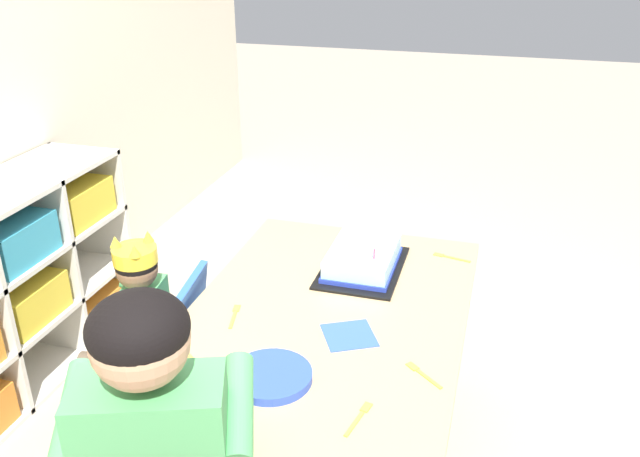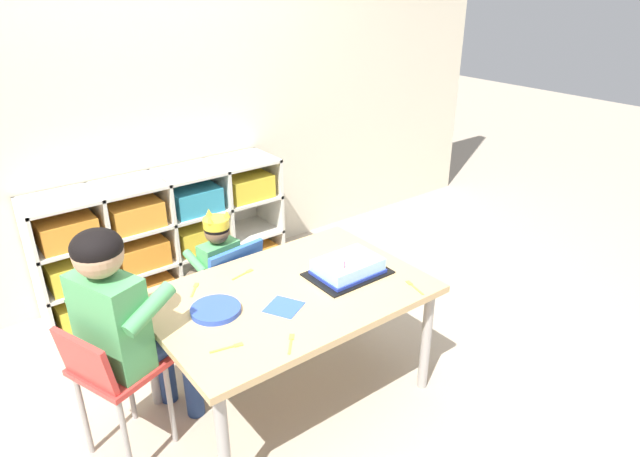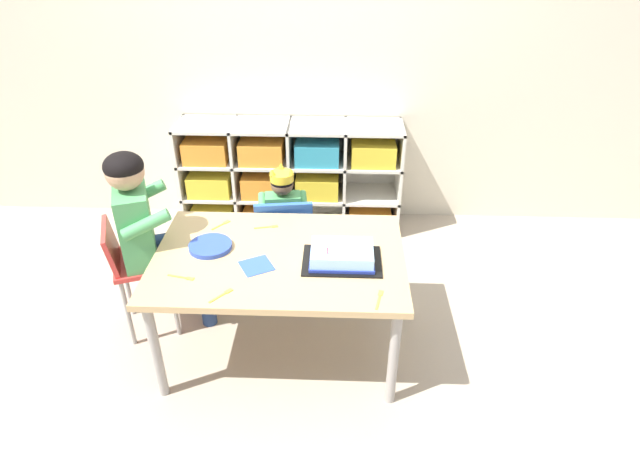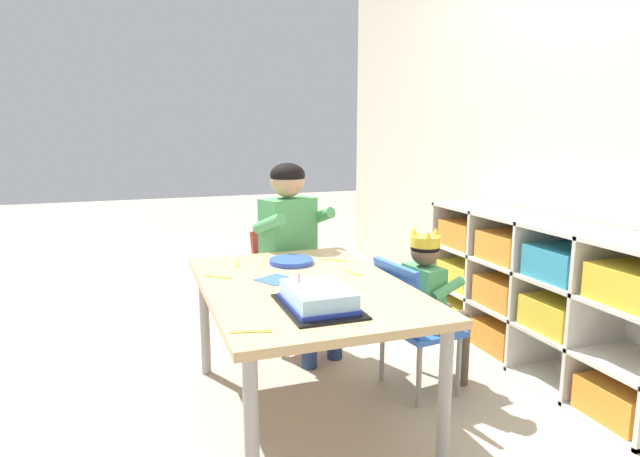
{
  "view_description": "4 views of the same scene",
  "coord_description": "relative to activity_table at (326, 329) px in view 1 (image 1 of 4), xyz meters",
  "views": [
    {
      "loc": [
        -1.66,
        -0.46,
        1.68
      ],
      "look_at": [
        0.22,
        0.08,
        0.78
      ],
      "focal_mm": 37.19,
      "sensor_mm": 36.0,
      "label": 1
    },
    {
      "loc": [
        -1.21,
        -1.81,
        1.93
      ],
      "look_at": [
        0.19,
        0.02,
        0.86
      ],
      "focal_mm": 31.07,
      "sensor_mm": 36.0,
      "label": 2
    },
    {
      "loc": [
        0.29,
        -2.16,
        2.08
      ],
      "look_at": [
        0.2,
        0.02,
        0.75
      ],
      "focal_mm": 29.86,
      "sensor_mm": 36.0,
      "label": 3
    },
    {
      "loc": [
        2.12,
        -0.67,
        1.25
      ],
      "look_at": [
        0.13,
        0.03,
        0.86
      ],
      "focal_mm": 30.27,
      "sensor_mm": 36.0,
      "label": 4
    }
  ],
  "objects": [
    {
      "name": "birthday_cake_on_tray",
      "position": [
        0.31,
        -0.04,
        0.09
      ],
      "size": [
        0.38,
        0.27,
        0.12
      ],
      "color": "black",
      "rests_on": "activity_table"
    },
    {
      "name": "fork_beside_plate_stack",
      "position": [
        0.48,
        -0.32,
        0.06
      ],
      "size": [
        0.04,
        0.13,
        0.0
      ],
      "rotation": [
        0.0,
        0.0,
        4.49
      ],
      "color": "yellow",
      "rests_on": "activity_table"
    },
    {
      "name": "fork_by_napkin",
      "position": [
        -0.09,
        0.26,
        0.06
      ],
      "size": [
        0.13,
        0.04,
        0.0
      ],
      "rotation": [
        0.0,
        0.0,
        3.36
      ],
      "color": "yellow",
      "rests_on": "activity_table"
    },
    {
      "name": "classroom_chair_blue",
      "position": [
        -0.04,
        0.54,
        -0.17
      ],
      "size": [
        0.4,
        0.36,
        0.65
      ],
      "rotation": [
        0.0,
        0.0,
        3.27
      ],
      "color": "blue",
      "rests_on": "ground"
    },
    {
      "name": "child_with_crown",
      "position": [
        -0.05,
        0.65,
        -0.05
      ],
      "size": [
        0.32,
        0.32,
        0.8
      ],
      "rotation": [
        0.0,
        0.0,
        3.27
      ],
      "color": "#4C9E5B",
      "rests_on": "ground"
    },
    {
      "name": "fork_near_cake_tray",
      "position": [
        -0.43,
        -0.2,
        0.06
      ],
      "size": [
        0.13,
        0.04,
        0.0
      ],
      "rotation": [
        0.0,
        0.0,
        2.93
      ],
      "color": "yellow",
      "rests_on": "activity_table"
    },
    {
      "name": "paper_napkin_square",
      "position": [
        -0.1,
        -0.1,
        0.06
      ],
      "size": [
        0.19,
        0.19,
        0.0
      ],
      "primitive_type": "cube",
      "rotation": [
        0.0,
        0.0,
        0.49
      ],
      "color": "#3356B7",
      "rests_on": "activity_table"
    },
    {
      "name": "paper_plate_stack",
      "position": [
        -0.35,
        0.05,
        0.07
      ],
      "size": [
        0.22,
        0.22,
        0.02
      ],
      "primitive_type": "cylinder",
      "color": "blue",
      "rests_on": "activity_table"
    },
    {
      "name": "adult_helper_seated",
      "position": [
        -0.7,
        0.17,
        0.12
      ],
      "size": [
        0.48,
        0.46,
        1.07
      ],
      "rotation": [
        0.0,
        0.0,
        1.93
      ],
      "color": "#4C9E5B",
      "rests_on": "ground"
    },
    {
      "name": "fork_near_child_seat",
      "position": [
        -0.22,
        -0.32,
        0.06
      ],
      "size": [
        0.09,
        0.11,
        0.0
      ],
      "rotation": [
        0.0,
        0.0,
        4.01
      ],
      "color": "yellow",
      "rests_on": "activity_table"
    },
    {
      "name": "activity_table",
      "position": [
        0.0,
        0.0,
        0.0
      ],
      "size": [
        1.24,
        0.83,
        0.6
      ],
      "color": "tan",
      "rests_on": "ground"
    },
    {
      "name": "fork_scattered_mid_table",
      "position": [
        -0.34,
        0.28,
        0.06
      ],
      "size": [
        0.09,
        0.11,
        0.0
      ],
      "rotation": [
        0.0,
        0.0,
        4.05
      ],
      "color": "yellow",
      "rests_on": "activity_table"
    }
  ]
}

